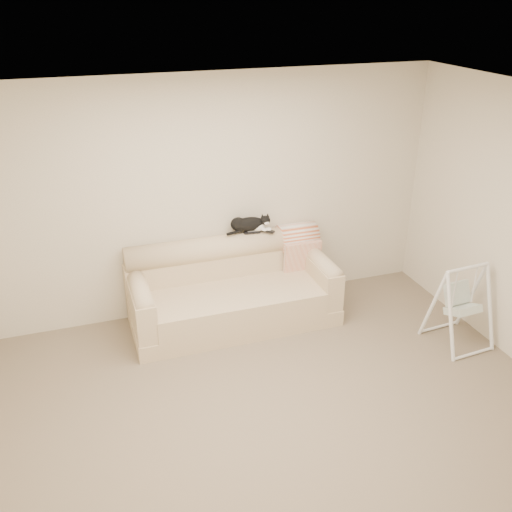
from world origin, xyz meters
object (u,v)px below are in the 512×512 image
at_px(remote_b, 267,231).
at_px(baby_swing, 461,305).
at_px(tuxedo_cat, 249,224).
at_px(remote_a, 252,232).
at_px(sofa, 232,291).

bearing_deg(remote_b, baby_swing, -41.13).
distance_m(tuxedo_cat, baby_swing, 2.35).
bearing_deg(tuxedo_cat, remote_a, -45.64).
bearing_deg(remote_a, sofa, -144.11).
relative_size(remote_b, tuxedo_cat, 0.31).
relative_size(remote_a, remote_b, 1.15).
distance_m(sofa, remote_b, 0.76).
relative_size(remote_a, tuxedo_cat, 0.36).
height_order(sofa, remote_b, remote_b).
xyz_separation_m(sofa, remote_a, (0.31, 0.23, 0.56)).
xyz_separation_m(sofa, baby_swing, (2.06, -1.18, 0.09)).
distance_m(remote_a, tuxedo_cat, 0.09).
bearing_deg(baby_swing, tuxedo_cat, 141.21).
distance_m(sofa, baby_swing, 2.38).
bearing_deg(remote_b, sofa, -156.63).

